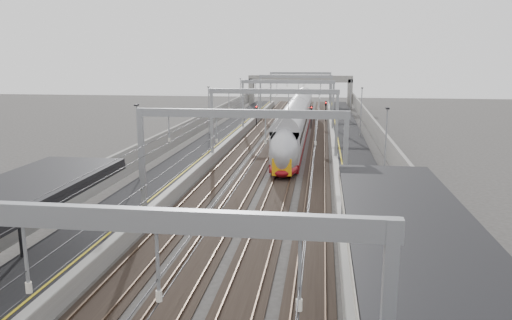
# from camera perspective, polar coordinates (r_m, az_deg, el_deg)

# --- Properties ---
(platform_left) EXTENTS (4.00, 120.00, 1.00)m
(platform_left) POSITION_cam_1_polar(r_m,az_deg,el_deg) (55.02, -6.05, 0.94)
(platform_left) COLOR black
(platform_left) RESTS_ON ground
(platform_right) EXTENTS (4.00, 120.00, 1.00)m
(platform_right) POSITION_cam_1_polar(r_m,az_deg,el_deg) (53.58, 10.82, 0.51)
(platform_right) COLOR black
(platform_right) RESTS_ON ground
(tracks) EXTENTS (11.40, 140.00, 0.20)m
(tracks) POSITION_cam_1_polar(r_m,az_deg,el_deg) (53.80, 2.27, 0.26)
(tracks) COLOR black
(tracks) RESTS_ON ground
(overhead_line) EXTENTS (13.00, 140.00, 6.60)m
(overhead_line) POSITION_cam_1_polar(r_m,az_deg,el_deg) (59.50, 2.92, 7.28)
(overhead_line) COLOR gray
(overhead_line) RESTS_ON platform_left
(canopy_right) EXTENTS (4.40, 30.00, 4.24)m
(canopy_right) POSITION_cam_1_polar(r_m,az_deg,el_deg) (12.30, 22.48, -16.26)
(canopy_right) COLOR black
(canopy_right) RESTS_ON platform_right
(overbridge) EXTENTS (22.00, 2.20, 6.90)m
(overbridge) POSITION_cam_1_polar(r_m,az_deg,el_deg) (107.76, 5.07, 8.76)
(overbridge) COLOR gray
(overbridge) RESTS_ON ground
(wall_left) EXTENTS (0.30, 120.00, 3.20)m
(wall_left) POSITION_cam_1_polar(r_m,az_deg,el_deg) (55.66, -9.28, 2.13)
(wall_left) COLOR gray
(wall_left) RESTS_ON ground
(wall_right) EXTENTS (0.30, 120.00, 3.20)m
(wall_right) POSITION_cam_1_polar(r_m,az_deg,el_deg) (53.67, 14.28, 1.57)
(wall_right) COLOR gray
(wall_right) RESTS_ON ground
(train) EXTENTS (2.73, 49.68, 4.31)m
(train) POSITION_cam_1_polar(r_m,az_deg,el_deg) (65.86, 4.63, 4.16)
(train) COLOR maroon
(train) RESTS_ON ground
(signal_green) EXTENTS (0.32, 0.32, 3.48)m
(signal_green) POSITION_cam_1_polar(r_m,az_deg,el_deg) (76.95, 0.05, 5.50)
(signal_green) COLOR black
(signal_green) RESTS_ON ground
(signal_red_near) EXTENTS (0.32, 0.32, 3.48)m
(signal_red_near) POSITION_cam_1_polar(r_m,az_deg,el_deg) (76.37, 6.34, 5.38)
(signal_red_near) COLOR black
(signal_red_near) RESTS_ON ground
(signal_red_far) EXTENTS (0.32, 0.32, 3.48)m
(signal_red_far) POSITION_cam_1_polar(r_m,az_deg,el_deg) (84.99, 7.98, 5.97)
(signal_red_far) COLOR black
(signal_red_far) RESTS_ON ground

